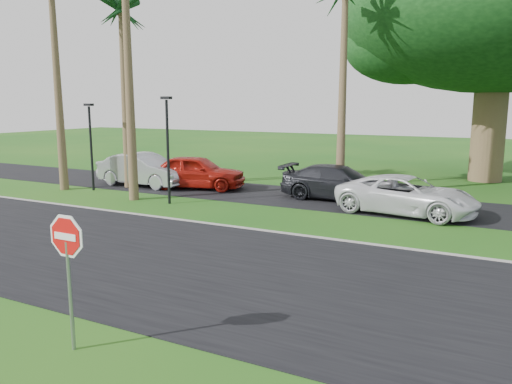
{
  "coord_description": "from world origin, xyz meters",
  "views": [
    {
      "loc": [
        7.21,
        -8.91,
        4.36
      ],
      "look_at": [
        0.67,
        3.84,
        1.8
      ],
      "focal_mm": 35.0,
      "sensor_mm": 36.0,
      "label": 1
    }
  ],
  "objects_px": {
    "car_dark": "(339,183)",
    "car_minivan": "(407,196)",
    "car_silver": "(144,170)",
    "car_red": "(196,172)",
    "stop_sign_near": "(68,254)"
  },
  "relations": [
    {
      "from": "car_silver",
      "to": "car_dark",
      "type": "height_order",
      "value": "car_silver"
    },
    {
      "from": "car_red",
      "to": "car_minivan",
      "type": "bearing_deg",
      "value": -110.57
    },
    {
      "from": "stop_sign_near",
      "to": "car_red",
      "type": "height_order",
      "value": "stop_sign_near"
    },
    {
      "from": "car_dark",
      "to": "car_minivan",
      "type": "relative_size",
      "value": 0.98
    },
    {
      "from": "car_red",
      "to": "car_silver",
      "type": "bearing_deg",
      "value": 87.48
    },
    {
      "from": "stop_sign_near",
      "to": "car_minivan",
      "type": "height_order",
      "value": "stop_sign_near"
    },
    {
      "from": "car_silver",
      "to": "car_red",
      "type": "distance_m",
      "value": 2.97
    },
    {
      "from": "car_red",
      "to": "stop_sign_near",
      "type": "bearing_deg",
      "value": -167.42
    },
    {
      "from": "car_silver",
      "to": "car_minivan",
      "type": "height_order",
      "value": "car_silver"
    },
    {
      "from": "car_dark",
      "to": "car_minivan",
      "type": "bearing_deg",
      "value": -118.41
    },
    {
      "from": "car_dark",
      "to": "stop_sign_near",
      "type": "bearing_deg",
      "value": 179.26
    },
    {
      "from": "stop_sign_near",
      "to": "car_minivan",
      "type": "bearing_deg",
      "value": 77.18
    },
    {
      "from": "car_red",
      "to": "car_minivan",
      "type": "distance_m",
      "value": 10.88
    },
    {
      "from": "car_silver",
      "to": "car_red",
      "type": "xyz_separation_m",
      "value": [
        2.92,
        0.59,
        0.0
      ]
    },
    {
      "from": "stop_sign_near",
      "to": "car_silver",
      "type": "distance_m",
      "value": 18.11
    }
  ]
}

